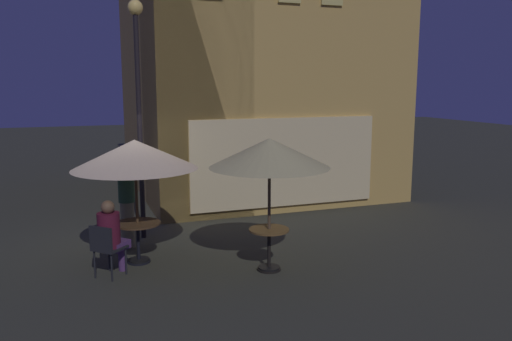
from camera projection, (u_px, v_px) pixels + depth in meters
ground_plane at (128, 248)px, 9.81m from camera, size 60.00×60.00×0.00m
cafe_building at (222, 59)px, 13.79m from camera, size 6.62×7.36×7.49m
street_lamp_near_corner at (138, 87)px, 10.01m from camera, size 0.29×0.29×4.66m
cafe_table_0 at (269, 241)px, 8.60m from camera, size 0.67×0.67×0.72m
cafe_table_1 at (138, 232)px, 8.97m from camera, size 0.79×0.79×0.72m
patio_umbrella_0 at (269, 153)px, 8.35m from camera, size 1.98×1.98×2.23m
patio_umbrella_1 at (135, 155)px, 8.74m from camera, size 2.13×2.13×2.16m
cafe_chair_0 at (106, 246)px, 8.23m from camera, size 0.61×0.61×0.88m
patron_seated_0 at (111, 233)px, 8.33m from camera, size 0.53×0.53×1.26m
patron_standing_1 at (127, 202)px, 9.73m from camera, size 0.30×0.30×1.73m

